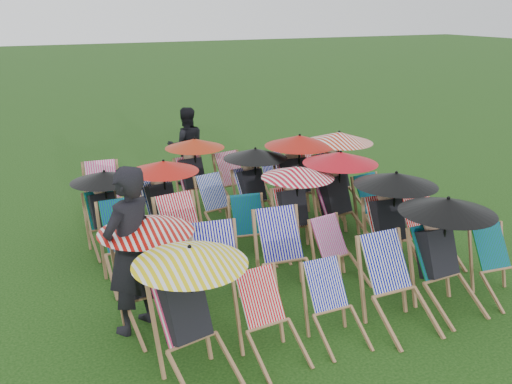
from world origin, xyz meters
name	(u,v)px	position (x,y,z in m)	size (l,w,h in m)	color
ground	(272,256)	(0.00, 0.00, 0.00)	(100.00, 100.00, 0.00)	black
deckchair_0	(193,312)	(-1.97, -2.18, 0.70)	(1.12, 1.22, 1.33)	#9A6D48
deckchair_1	(272,320)	(-1.15, -2.25, 0.43)	(0.63, 0.83, 0.86)	#9A6D48
deckchair_2	(336,306)	(-0.37, -2.25, 0.41)	(0.55, 0.76, 0.82)	#9A6D48
deckchair_3	(400,286)	(0.43, -2.32, 0.50)	(0.66, 0.93, 1.00)	#9A6D48
deckchair_4	(447,252)	(1.20, -2.19, 0.72)	(1.14, 1.20, 1.36)	#9A6D48
deckchair_5	(502,265)	(2.04, -2.31, 0.42)	(0.64, 0.83, 0.85)	#9A6D48
deckchair_6	(148,272)	(-2.12, -1.09, 0.67)	(1.08, 1.16, 1.28)	#9A6D48
deckchair_7	(221,271)	(-1.24, -1.09, 0.49)	(0.76, 0.97, 0.98)	#9A6D48
deckchair_8	(288,256)	(-0.34, -1.08, 0.51)	(0.76, 0.99, 1.02)	#9A6D48
deckchair_9	(340,253)	(0.43, -1.12, 0.41)	(0.65, 0.83, 0.82)	#9A6D48
deckchair_10	(394,220)	(1.33, -1.05, 0.71)	(1.14, 1.20, 1.35)	#9A6D48
deckchair_11	(430,231)	(1.88, -1.18, 0.50)	(0.67, 0.93, 1.00)	#9A6D48
deckchair_12	(129,245)	(-2.06, 0.10, 0.51)	(0.69, 0.95, 1.02)	#9A6D48
deckchair_13	(189,238)	(-1.26, 0.01, 0.51)	(0.80, 1.02, 1.02)	#9A6D48
deckchair_14	(252,231)	(-0.31, 0.04, 0.43)	(0.69, 0.88, 0.87)	#9A6D48
deckchair_15	(297,208)	(0.42, 0.04, 0.67)	(1.07, 1.13, 1.27)	#9A6D48
deckchair_16	(341,195)	(1.27, 0.15, 0.73)	(1.16, 1.26, 1.37)	#9A6D48
deckchair_17	(381,208)	(1.93, 0.01, 0.46)	(0.72, 0.92, 0.91)	#9A6D48
deckchair_18	(106,210)	(-2.11, 1.29, 0.63)	(1.00, 1.06, 1.19)	#9A6D48
deckchair_19	(165,201)	(-1.23, 1.19, 0.67)	(1.07, 1.15, 1.27)	#9A6D48
deckchair_20	(221,205)	(-0.30, 1.27, 0.43)	(0.71, 0.88, 0.86)	#9A6D48
deckchair_21	(256,185)	(0.37, 1.33, 0.67)	(1.06, 1.14, 1.26)	#9A6D48
deckchair_22	(299,175)	(1.16, 1.29, 0.75)	(1.19, 1.24, 1.41)	#9A6D48
deckchair_23	(340,171)	(1.94, 1.23, 0.74)	(1.19, 1.29, 1.41)	#9A6D48
deckchair_24	(104,195)	(-1.93, 2.42, 0.49)	(0.73, 0.96, 0.98)	#9A6D48
deckchair_25	(143,196)	(-1.31, 2.31, 0.41)	(0.59, 0.79, 0.82)	#9A6D48
deckchair_26	(196,172)	(-0.28, 2.47, 0.66)	(1.06, 1.13, 1.25)	#9A6D48
deckchair_27	(237,180)	(0.46, 2.32, 0.46)	(0.74, 0.93, 0.91)	#9A6D48
deckchair_28	(277,178)	(1.27, 2.29, 0.41)	(0.57, 0.78, 0.82)	#9A6D48
deckchair_29	(308,169)	(1.95, 2.33, 0.49)	(0.66, 0.91, 0.97)	#9A6D48
person_left	(130,250)	(-2.30, -1.07, 0.96)	(0.70, 0.46, 1.92)	black
person_rear	(186,146)	(0.04, 3.93, 0.79)	(0.77, 0.60, 1.58)	black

